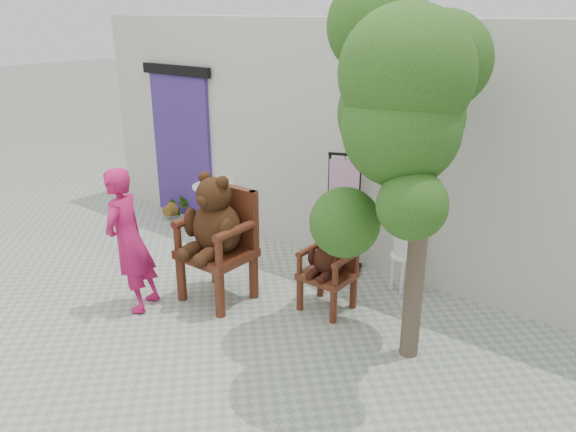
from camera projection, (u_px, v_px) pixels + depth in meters
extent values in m
plane|color=#979C8C|center=(199.00, 353.00, 5.35)|extent=(60.00, 60.00, 0.00)
cube|color=beige|center=(371.00, 142.00, 7.13)|extent=(9.00, 1.00, 3.00)
cube|color=#3D2672|center=(182.00, 147.00, 8.61)|extent=(1.20, 0.08, 2.20)
cube|color=black|center=(175.00, 70.00, 8.18)|extent=(1.40, 0.06, 0.15)
cylinder|color=#401A0D|center=(181.00, 279.00, 6.27)|extent=(0.11, 0.11, 0.51)
cylinder|color=#401A0D|center=(216.00, 263.00, 6.67)|extent=(0.11, 0.11, 0.51)
cylinder|color=#401A0D|center=(220.00, 295.00, 5.92)|extent=(0.11, 0.11, 0.51)
cylinder|color=#401A0D|center=(254.00, 277.00, 6.32)|extent=(0.11, 0.11, 0.51)
cube|color=#401A0D|center=(216.00, 253.00, 6.19)|extent=(0.72, 0.66, 0.10)
cube|color=#401A0D|center=(233.00, 214.00, 6.27)|extent=(0.69, 0.10, 0.66)
cylinder|color=#401A0D|center=(213.00, 208.00, 6.45)|extent=(0.10, 0.10, 0.66)
cylinder|color=#401A0D|center=(178.00, 237.00, 6.10)|extent=(0.08, 0.08, 0.30)
cylinder|color=#401A0D|center=(195.00, 218.00, 6.25)|extent=(0.10, 0.63, 0.10)
cylinder|color=#401A0D|center=(254.00, 220.00, 6.09)|extent=(0.10, 0.10, 0.66)
cylinder|color=#401A0D|center=(219.00, 252.00, 5.74)|extent=(0.08, 0.08, 0.30)
cylinder|color=#401A0D|center=(236.00, 230.00, 5.89)|extent=(0.10, 0.63, 0.10)
ellipsoid|color=black|center=(217.00, 228.00, 6.11)|extent=(0.57, 0.48, 0.60)
sphere|color=black|center=(214.00, 194.00, 5.95)|extent=(0.38, 0.38, 0.38)
ellipsoid|color=black|center=(203.00, 201.00, 5.85)|extent=(0.17, 0.14, 0.14)
sphere|color=black|center=(205.00, 178.00, 5.98)|extent=(0.13, 0.13, 0.13)
sphere|color=black|center=(223.00, 182.00, 5.83)|extent=(0.13, 0.13, 0.13)
ellipsoid|color=black|center=(191.00, 222.00, 6.16)|extent=(0.13, 0.19, 0.34)
ellipsoid|color=black|center=(193.00, 249.00, 6.06)|extent=(0.17, 0.33, 0.17)
sphere|color=black|center=(184.00, 255.00, 5.97)|extent=(0.16, 0.16, 0.16)
ellipsoid|color=black|center=(227.00, 234.00, 5.85)|extent=(0.13, 0.19, 0.34)
ellipsoid|color=black|center=(209.00, 255.00, 5.92)|extent=(0.17, 0.33, 0.17)
sphere|color=black|center=(200.00, 261.00, 5.83)|extent=(0.16, 0.16, 0.16)
cylinder|color=#401A0D|center=(300.00, 294.00, 6.08)|extent=(0.08, 0.08, 0.37)
cylinder|color=#401A0D|center=(321.00, 281.00, 6.37)|extent=(0.08, 0.08, 0.37)
cylinder|color=#401A0D|center=(333.00, 307.00, 5.83)|extent=(0.08, 0.08, 0.37)
cylinder|color=#401A0D|center=(353.00, 292.00, 6.12)|extent=(0.08, 0.08, 0.37)
cube|color=#401A0D|center=(327.00, 275.00, 6.02)|extent=(0.52, 0.48, 0.07)
cube|color=#401A0D|center=(338.00, 246.00, 6.08)|extent=(0.50, 0.07, 0.48)
cylinder|color=#401A0D|center=(321.00, 241.00, 6.21)|extent=(0.07, 0.07, 0.48)
cylinder|color=#401A0D|center=(300.00, 264.00, 5.96)|extent=(0.06, 0.06, 0.22)
cylinder|color=#401A0D|center=(310.00, 249.00, 6.07)|extent=(0.07, 0.45, 0.07)
cylinder|color=#401A0D|center=(356.00, 251.00, 5.95)|extent=(0.07, 0.07, 0.48)
cylinder|color=#401A0D|center=(335.00, 276.00, 5.70)|extent=(0.06, 0.06, 0.22)
cylinder|color=#401A0D|center=(346.00, 259.00, 5.80)|extent=(0.07, 0.45, 0.07)
ellipsoid|color=black|center=(328.00, 260.00, 5.97)|extent=(0.33, 0.28, 0.35)
sphere|color=black|center=(328.00, 241.00, 5.88)|extent=(0.22, 0.22, 0.22)
ellipsoid|color=black|center=(323.00, 245.00, 5.82)|extent=(0.10, 0.08, 0.08)
sphere|color=black|center=(322.00, 230.00, 5.89)|extent=(0.08, 0.08, 0.08)
sphere|color=black|center=(334.00, 234.00, 5.80)|extent=(0.08, 0.08, 0.08)
ellipsoid|color=black|center=(312.00, 256.00, 6.00)|extent=(0.08, 0.11, 0.20)
ellipsoid|color=black|center=(314.00, 273.00, 5.94)|extent=(0.10, 0.20, 0.10)
sphere|color=black|center=(310.00, 276.00, 5.88)|extent=(0.09, 0.09, 0.09)
ellipsoid|color=black|center=(337.00, 264.00, 5.81)|extent=(0.08, 0.11, 0.20)
ellipsoid|color=black|center=(325.00, 277.00, 5.85)|extent=(0.10, 0.20, 0.10)
sphere|color=black|center=(321.00, 280.00, 5.80)|extent=(0.09, 0.09, 0.09)
imported|color=#B81658|center=(129.00, 241.00, 5.94)|extent=(0.56, 0.67, 1.56)
cylinder|color=white|center=(213.00, 186.00, 8.08)|extent=(0.60, 0.60, 0.03)
cylinder|color=white|center=(214.00, 208.00, 8.20)|extent=(0.06, 0.06, 0.68)
cylinder|color=white|center=(215.00, 230.00, 8.32)|extent=(0.44, 0.44, 0.03)
cube|color=black|center=(329.00, 214.00, 6.82)|extent=(0.04, 0.04, 1.50)
cube|color=black|center=(358.00, 216.00, 6.74)|extent=(0.04, 0.04, 1.50)
cube|color=black|center=(345.00, 154.00, 6.52)|extent=(0.38, 0.19, 0.03)
cube|color=black|center=(341.00, 269.00, 7.03)|extent=(0.55, 0.50, 0.06)
cube|color=#D08FBC|center=(344.00, 181.00, 6.62)|extent=(0.35, 0.18, 0.52)
cylinder|color=black|center=(345.00, 157.00, 6.53)|extent=(0.01, 0.01, 0.08)
cylinder|color=white|center=(404.00, 256.00, 6.40)|extent=(0.32, 0.32, 0.03)
cylinder|color=white|center=(413.00, 273.00, 6.49)|extent=(0.03, 0.03, 0.44)
cylinder|color=white|center=(400.00, 269.00, 6.59)|extent=(0.03, 0.03, 0.44)
cylinder|color=white|center=(393.00, 274.00, 6.47)|extent=(0.03, 0.03, 0.44)
cylinder|color=white|center=(406.00, 278.00, 6.37)|extent=(0.03, 0.03, 0.44)
cylinder|color=black|center=(408.00, 204.00, 6.24)|extent=(0.15, 0.08, 0.79)
cylinder|color=brown|center=(411.00, 175.00, 6.17)|extent=(0.05, 0.04, 0.08)
cylinder|color=black|center=(412.00, 205.00, 6.20)|extent=(0.16, 0.12, 0.79)
cylinder|color=brown|center=(420.00, 176.00, 6.11)|extent=(0.05, 0.04, 0.08)
cylinder|color=black|center=(412.00, 205.00, 6.21)|extent=(0.16, 0.12, 0.79)
cylinder|color=brown|center=(420.00, 176.00, 6.11)|extent=(0.05, 0.04, 0.08)
cylinder|color=black|center=(405.00, 204.00, 6.23)|extent=(0.07, 0.19, 0.79)
cylinder|color=brown|center=(402.00, 175.00, 6.17)|extent=(0.04, 0.05, 0.08)
cylinder|color=black|center=(410.00, 204.00, 6.23)|extent=(0.10, 0.03, 0.80)
cylinder|color=brown|center=(413.00, 175.00, 6.14)|extent=(0.04, 0.04, 0.07)
cylinder|color=black|center=(411.00, 204.00, 6.22)|extent=(0.12, 0.06, 0.80)
cylinder|color=brown|center=(416.00, 176.00, 6.12)|extent=(0.04, 0.04, 0.08)
cylinder|color=#423427|center=(421.00, 204.00, 4.83)|extent=(0.17, 0.17, 3.01)
sphere|color=#183C10|center=(378.00, 25.00, 4.82)|extent=(0.89, 0.89, 0.89)
sphere|color=#183C10|center=(398.00, 114.00, 5.02)|extent=(1.08, 1.08, 1.08)
sphere|color=#183C10|center=(387.00, 23.00, 4.96)|extent=(0.78, 0.78, 0.78)
sphere|color=#183C10|center=(410.00, 114.00, 4.69)|extent=(0.92, 0.92, 0.92)
sphere|color=#183C10|center=(442.00, 60.00, 4.92)|extent=(0.87, 0.87, 0.87)
sphere|color=#183C10|center=(406.00, 73.00, 4.18)|extent=(1.03, 1.03, 1.03)
sphere|color=#183C10|center=(401.00, 128.00, 4.26)|extent=(0.92, 0.92, 0.92)
sphere|color=#183C10|center=(345.00, 222.00, 4.72)|extent=(0.60, 0.60, 0.60)
sphere|color=#183C10|center=(412.00, 205.00, 4.16)|extent=(0.54, 0.54, 0.54)
imported|color=#183C10|center=(175.00, 206.00, 8.77)|extent=(0.39, 0.35, 0.38)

